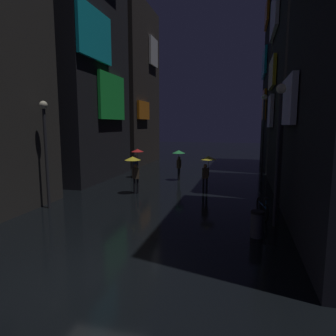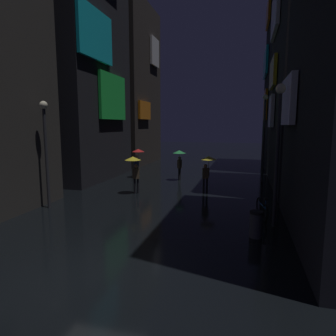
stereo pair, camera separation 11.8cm
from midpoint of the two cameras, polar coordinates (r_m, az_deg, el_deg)
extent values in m
plane|color=black|center=(8.51, -14.99, -19.14)|extent=(120.00, 120.00, 0.00)
cube|color=black|center=(23.23, -16.58, 21.39)|extent=(4.00, 8.00, 18.57)
cube|color=#26E54C|center=(22.00, -10.75, 13.14)|extent=(0.20, 3.92, 3.12)
cube|color=#19D8F2|center=(20.65, -13.90, 23.51)|extent=(0.20, 4.19, 3.04)
cube|color=#2D2826|center=(30.96, -7.62, 15.17)|extent=(4.00, 8.04, 15.29)
cube|color=orange|center=(28.31, -4.79, 10.88)|extent=(0.20, 2.93, 1.64)
cube|color=white|center=(32.26, -2.88, 21.19)|extent=(0.20, 2.40, 2.71)
cube|color=white|center=(12.54, 21.70, 11.74)|extent=(0.20, 2.87, 1.79)
cube|color=#232328|center=(20.26, 26.03, 20.38)|extent=(4.00, 7.67, 16.82)
cube|color=white|center=(20.57, 18.78, 10.17)|extent=(0.20, 2.19, 2.01)
cube|color=yellow|center=(20.94, 19.06, 16.63)|extent=(0.20, 3.34, 1.78)
cube|color=white|center=(22.28, 19.45, 26.04)|extent=(0.20, 4.20, 2.56)
cube|color=black|center=(29.67, 22.14, 16.93)|extent=(4.00, 8.99, 17.31)
cube|color=orange|center=(27.58, 17.72, 11.34)|extent=(0.20, 2.50, 2.54)
cube|color=#19D8F2|center=(30.69, 17.75, 18.41)|extent=(0.20, 4.27, 2.36)
cube|color=orange|center=(31.18, 18.19, 26.13)|extent=(0.20, 3.59, 1.98)
cylinder|color=black|center=(17.22, 6.57, -3.37)|extent=(0.12, 0.12, 0.85)
cylinder|color=black|center=(17.24, 7.16, -3.36)|extent=(0.12, 0.12, 0.85)
cube|color=brown|center=(17.10, 6.91, -0.98)|extent=(0.38, 0.29, 0.60)
sphere|color=#9E7051|center=(17.04, 6.93, 0.38)|extent=(0.22, 0.22, 0.22)
cylinder|color=brown|center=(17.16, 7.49, -0.79)|extent=(0.09, 0.09, 0.50)
cylinder|color=slate|center=(17.11, 7.51, 0.31)|extent=(0.02, 0.02, 0.77)
cone|color=yellow|center=(17.05, 7.54, 1.93)|extent=(0.90, 0.90, 0.20)
cylinder|color=black|center=(17.12, -6.00, -3.43)|extent=(0.12, 0.12, 0.85)
cylinder|color=black|center=(17.09, -6.59, -3.46)|extent=(0.12, 0.12, 0.85)
cube|color=brown|center=(16.98, -6.33, -1.04)|extent=(0.40, 0.36, 0.60)
sphere|color=#9E7051|center=(16.92, -6.36, 0.33)|extent=(0.22, 0.22, 0.22)
cylinder|color=brown|center=(16.89, -6.91, -0.93)|extent=(0.09, 0.09, 0.50)
cylinder|color=slate|center=(16.84, -6.93, 0.20)|extent=(0.02, 0.02, 0.77)
cone|color=yellow|center=(16.78, -6.96, 1.84)|extent=(0.90, 0.90, 0.20)
cylinder|color=black|center=(21.21, 2.02, -1.12)|extent=(0.12, 0.12, 0.85)
cylinder|color=black|center=(21.05, 1.84, -1.19)|extent=(0.12, 0.12, 0.85)
cube|color=brown|center=(21.02, 1.94, 0.79)|extent=(0.27, 0.37, 0.60)
sphere|color=#9E7051|center=(20.97, 1.94, 1.90)|extent=(0.22, 0.22, 0.22)
cylinder|color=brown|center=(20.83, 1.88, 0.86)|extent=(0.09, 0.09, 0.50)
cylinder|color=slate|center=(20.79, 1.88, 1.78)|extent=(0.02, 0.02, 0.77)
cone|color=green|center=(20.74, 1.89, 3.11)|extent=(0.90, 0.90, 0.20)
cylinder|color=black|center=(22.05, -6.56, -0.81)|extent=(0.12, 0.12, 0.85)
cylinder|color=black|center=(22.10, -6.11, -0.78)|extent=(0.12, 0.12, 0.85)
cube|color=#333859|center=(21.98, -6.36, 1.07)|extent=(0.40, 0.38, 0.60)
sphere|color=tan|center=(21.93, -6.38, 2.13)|extent=(0.22, 0.22, 0.22)
cylinder|color=#333859|center=(22.07, -5.95, 1.24)|extent=(0.09, 0.09, 0.50)
cylinder|color=slate|center=(22.03, -5.97, 2.10)|extent=(0.02, 0.02, 0.77)
cone|color=red|center=(21.98, -5.98, 3.36)|extent=(0.90, 0.90, 0.20)
torus|color=black|center=(13.83, 16.69, -6.84)|extent=(0.20, 0.72, 0.72)
torus|color=black|center=(12.80, 17.83, -8.10)|extent=(0.20, 0.72, 0.72)
cylinder|color=#1E59A5|center=(13.27, 17.27, -6.70)|extent=(0.24, 0.99, 0.05)
cylinder|color=#1E59A5|center=(12.71, 17.90, -6.59)|extent=(0.04, 0.04, 0.40)
cube|color=black|center=(12.66, 17.94, -5.62)|extent=(0.16, 0.26, 0.06)
cylinder|color=black|center=(13.70, 16.78, -4.61)|extent=(0.11, 0.45, 0.03)
cylinder|color=#2D2D33|center=(21.30, 17.44, 4.85)|extent=(0.14, 0.14, 5.51)
sphere|color=#F9EFCC|center=(21.35, 17.79, 12.74)|extent=(0.36, 0.36, 0.36)
cylinder|color=#2D2D33|center=(11.90, 19.85, 1.08)|extent=(0.14, 0.14, 4.99)
sphere|color=#F9EFCC|center=(11.89, 20.50, 13.96)|extent=(0.36, 0.36, 0.36)
cylinder|color=#2D2D33|center=(14.83, -22.34, 1.47)|extent=(0.14, 0.14, 4.57)
sphere|color=#F9EFCC|center=(14.78, -22.87, 11.01)|extent=(0.36, 0.36, 0.36)
cylinder|color=#3F3F47|center=(10.98, 16.31, -10.42)|extent=(0.44, 0.44, 0.85)
cylinder|color=black|center=(10.84, 16.41, -8.09)|extent=(0.46, 0.46, 0.08)
camera|label=1|loc=(0.06, -90.22, -0.03)|focal=32.00mm
camera|label=2|loc=(0.06, 89.78, 0.03)|focal=32.00mm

